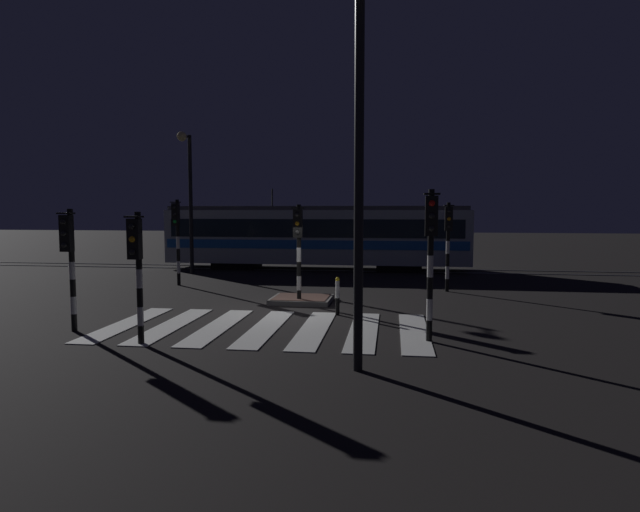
% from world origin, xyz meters
% --- Properties ---
extents(ground_plane, '(120.00, 120.00, 0.00)m').
position_xyz_m(ground_plane, '(0.00, 0.00, 0.00)').
color(ground_plane, black).
extents(rail_near, '(80.00, 0.12, 0.03)m').
position_xyz_m(rail_near, '(0.00, 10.99, 0.01)').
color(rail_near, '#59595E').
rests_on(rail_near, ground).
extents(rail_far, '(80.00, 0.12, 0.03)m').
position_xyz_m(rail_far, '(0.00, 12.42, 0.01)').
color(rail_far, '#59595E').
rests_on(rail_far, ground).
extents(crosswalk_zebra, '(8.36, 4.64, 0.02)m').
position_xyz_m(crosswalk_zebra, '(0.00, -2.35, 0.01)').
color(crosswalk_zebra, silver).
rests_on(crosswalk_zebra, ground).
extents(traffic_island, '(1.96, 1.69, 0.18)m').
position_xyz_m(traffic_island, '(0.20, 1.71, 0.09)').
color(traffic_island, slate).
rests_on(traffic_island, ground).
extents(traffic_light_corner_near_left, '(0.36, 0.42, 3.07)m').
position_xyz_m(traffic_light_corner_near_left, '(-4.68, -3.49, 2.03)').
color(traffic_light_corner_near_left, black).
rests_on(traffic_light_corner_near_left, ground).
extents(traffic_light_median_centre, '(0.36, 0.42, 3.22)m').
position_xyz_m(traffic_light_median_centre, '(0.19, 1.22, 2.13)').
color(traffic_light_median_centre, black).
rests_on(traffic_light_median_centre, ground).
extents(traffic_light_corner_far_left, '(0.36, 0.42, 3.47)m').
position_xyz_m(traffic_light_corner_far_left, '(-5.48, 4.85, 2.29)').
color(traffic_light_corner_far_left, black).
rests_on(traffic_light_corner_far_left, ground).
extents(traffic_light_kerb_mid_left, '(0.36, 0.42, 3.01)m').
position_xyz_m(traffic_light_kerb_mid_left, '(-2.39, -4.48, 1.98)').
color(traffic_light_kerb_mid_left, black).
rests_on(traffic_light_kerb_mid_left, ground).
extents(traffic_light_corner_far_right, '(0.36, 0.42, 3.33)m').
position_xyz_m(traffic_light_corner_far_right, '(5.16, 4.73, 2.19)').
color(traffic_light_corner_far_right, black).
rests_on(traffic_light_corner_far_right, ground).
extents(traffic_light_corner_near_right, '(0.36, 0.42, 3.51)m').
position_xyz_m(traffic_light_corner_near_right, '(4.11, -3.25, 2.32)').
color(traffic_light_corner_near_right, black).
rests_on(traffic_light_corner_near_right, ground).
extents(street_lamp_trackside_left, '(0.44, 1.21, 6.59)m').
position_xyz_m(street_lamp_trackside_left, '(-6.45, 8.52, 4.23)').
color(street_lamp_trackside_left, black).
rests_on(street_lamp_trackside_left, ground).
extents(street_lamp_near_kerb, '(0.44, 1.21, 7.44)m').
position_xyz_m(street_lamp_near_kerb, '(2.65, -5.91, 4.69)').
color(street_lamp_near_kerb, black).
rests_on(street_lamp_near_kerb, ground).
extents(tram, '(15.57, 2.58, 4.15)m').
position_xyz_m(tram, '(-0.89, 11.70, 1.75)').
color(tram, '#B2BCC1').
rests_on(tram, ground).
extents(bollard_island_edge, '(0.12, 0.12, 1.11)m').
position_xyz_m(bollard_island_edge, '(1.63, -0.32, 0.56)').
color(bollard_island_edge, black).
rests_on(bollard_island_edge, ground).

